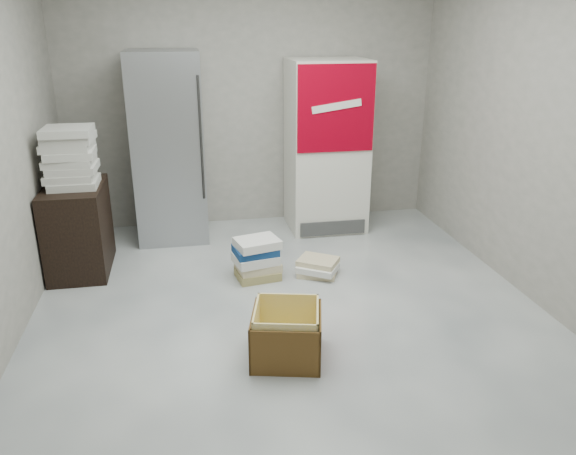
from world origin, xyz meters
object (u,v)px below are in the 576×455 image
(coke_cooler, at_px, (326,146))
(cardboard_box, at_px, (287,337))
(steel_fridge, at_px, (169,148))
(wood_shelf, at_px, (78,229))
(phonebook_stack_main, at_px, (257,259))

(coke_cooler, distance_m, cardboard_box, 2.75)
(coke_cooler, xyz_separation_m, cardboard_box, (-0.89, -2.49, -0.75))
(steel_fridge, height_order, wood_shelf, steel_fridge)
(wood_shelf, relative_size, phonebook_stack_main, 1.81)
(wood_shelf, bearing_deg, coke_cooler, 16.28)
(steel_fridge, distance_m, cardboard_box, 2.73)
(phonebook_stack_main, bearing_deg, wood_shelf, 144.94)
(coke_cooler, distance_m, phonebook_stack_main, 1.68)
(wood_shelf, distance_m, cardboard_box, 2.39)
(steel_fridge, distance_m, wood_shelf, 1.23)
(phonebook_stack_main, distance_m, cardboard_box, 1.29)
(steel_fridge, xyz_separation_m, cardboard_box, (0.76, -2.49, -0.80))
(phonebook_stack_main, xyz_separation_m, cardboard_box, (0.03, -1.29, -0.03))
(coke_cooler, bearing_deg, cardboard_box, -109.68)
(steel_fridge, bearing_deg, cardboard_box, -73.06)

